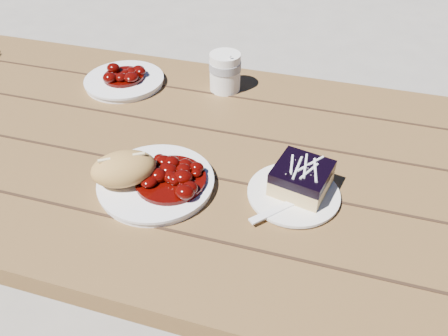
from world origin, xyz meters
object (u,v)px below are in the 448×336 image
(picnic_table, at_px, (112,183))
(coffee_cup, at_px, (225,72))
(main_plate, at_px, (156,183))
(bread_roll, at_px, (124,169))
(dessert_plate, at_px, (293,194))
(blueberry_cake, at_px, (302,178))
(second_plate, at_px, (124,81))

(picnic_table, distance_m, coffee_cup, 0.41)
(picnic_table, bearing_deg, main_plate, -34.28)
(picnic_table, relative_size, bread_roll, 15.81)
(bread_roll, bearing_deg, main_plate, 19.98)
(dessert_plate, relative_size, coffee_cup, 1.73)
(blueberry_cake, distance_m, second_plate, 0.60)
(blueberry_cake, bearing_deg, bread_roll, -153.72)
(picnic_table, height_order, second_plate, second_plate)
(blueberry_cake, relative_size, coffee_cup, 1.20)
(bread_roll, distance_m, second_plate, 0.43)
(second_plate, bearing_deg, coffee_cup, 10.62)
(main_plate, distance_m, bread_roll, 0.07)
(second_plate, bearing_deg, main_plate, -55.37)
(main_plate, bearing_deg, picnic_table, 145.72)
(main_plate, distance_m, coffee_cup, 0.41)
(picnic_table, distance_m, bread_roll, 0.30)
(picnic_table, bearing_deg, second_plate, 101.96)
(picnic_table, relative_size, dessert_plate, 11.46)
(dessert_plate, bearing_deg, second_plate, 149.05)
(picnic_table, distance_m, main_plate, 0.30)
(picnic_table, xyz_separation_m, coffee_cup, (0.22, 0.27, 0.21))
(blueberry_cake, bearing_deg, dessert_plate, -111.48)
(main_plate, bearing_deg, bread_roll, -160.02)
(bread_roll, relative_size, coffee_cup, 1.26)
(picnic_table, bearing_deg, dessert_plate, -10.62)
(bread_roll, xyz_separation_m, dessert_plate, (0.32, 0.07, -0.04))
(blueberry_cake, height_order, coffee_cup, coffee_cup)
(bread_roll, height_order, second_plate, bread_roll)
(picnic_table, xyz_separation_m, main_plate, (0.20, -0.14, 0.17))
(picnic_table, bearing_deg, blueberry_cake, -8.66)
(bread_roll, bearing_deg, coffee_cup, 79.61)
(main_plate, distance_m, second_plate, 0.44)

